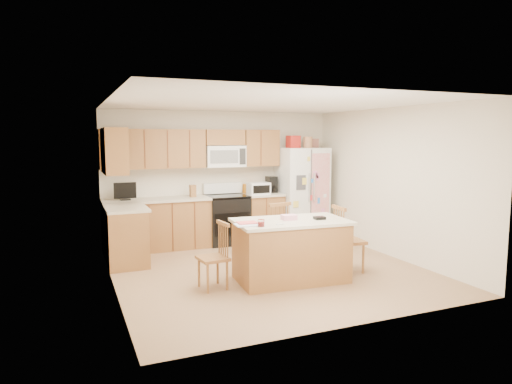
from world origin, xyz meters
name	(u,v)px	position (x,y,z in m)	size (l,w,h in m)	color
ground	(268,270)	(0.00, 0.00, 0.00)	(4.50, 4.50, 0.00)	#8A6145
room_shell	(269,176)	(0.00, 0.00, 1.44)	(4.60, 4.60, 2.52)	beige
cabinetry	(177,199)	(-0.98, 1.79, 0.91)	(3.36, 1.56, 2.15)	olive
stove	(227,218)	(0.00, 1.94, 0.47)	(0.76, 0.65, 1.13)	black
refrigerator	(302,192)	(1.57, 1.87, 0.92)	(0.90, 0.79, 2.04)	white
island	(291,250)	(0.08, -0.58, 0.44)	(1.69, 1.03, 0.95)	olive
windsor_chair_left	(214,257)	(-1.01, -0.49, 0.42)	(0.40, 0.42, 0.89)	olive
windsor_chair_back	(274,235)	(0.19, 0.21, 0.48)	(0.52, 0.50, 1.01)	olive
windsor_chair_right	(347,241)	(1.06, -0.51, 0.47)	(0.45, 0.47, 1.00)	olive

